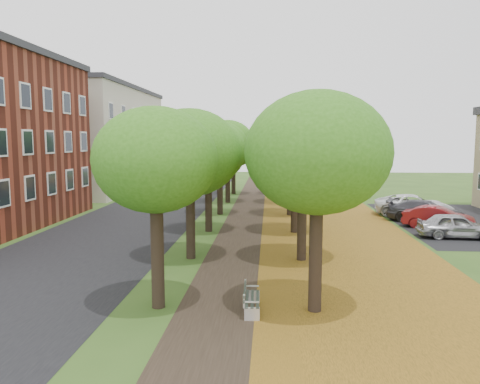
# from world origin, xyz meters

# --- Properties ---
(ground) EXTENTS (120.00, 120.00, 0.00)m
(ground) POSITION_xyz_m (0.00, 0.00, 0.00)
(ground) COLOR #2D4C19
(ground) RESTS_ON ground
(street_asphalt) EXTENTS (8.00, 70.00, 0.01)m
(street_asphalt) POSITION_xyz_m (-7.50, 15.00, 0.00)
(street_asphalt) COLOR black
(street_asphalt) RESTS_ON ground
(footpath) EXTENTS (3.20, 70.00, 0.01)m
(footpath) POSITION_xyz_m (0.00, 15.00, 0.00)
(footpath) COLOR black
(footpath) RESTS_ON ground
(leaf_verge) EXTENTS (7.50, 70.00, 0.01)m
(leaf_verge) POSITION_xyz_m (5.00, 15.00, 0.01)
(leaf_verge) COLOR #93631B
(leaf_verge) RESTS_ON ground
(parking_lot) EXTENTS (9.00, 16.00, 0.01)m
(parking_lot) POSITION_xyz_m (13.50, 16.00, 0.00)
(parking_lot) COLOR black
(parking_lot) RESTS_ON ground
(tree_row_west) EXTENTS (4.14, 34.14, 6.32)m
(tree_row_west) POSITION_xyz_m (-2.20, 15.00, 4.53)
(tree_row_west) COLOR black
(tree_row_west) RESTS_ON ground
(tree_row_east) EXTENTS (4.14, 34.14, 6.32)m
(tree_row_east) POSITION_xyz_m (2.60, 15.00, 4.53)
(tree_row_east) COLOR black
(tree_row_east) RESTS_ON ground
(building_cream) EXTENTS (10.30, 20.30, 10.40)m
(building_cream) POSITION_xyz_m (-17.00, 33.00, 5.21)
(building_cream) COLOR beige
(building_cream) RESTS_ON ground
(bench) EXTENTS (0.51, 1.61, 0.75)m
(bench) POSITION_xyz_m (0.66, -0.19, 0.39)
(bench) COLOR #2A352D
(bench) RESTS_ON ground
(car_silver) EXTENTS (3.98, 1.85, 1.32)m
(car_silver) POSITION_xyz_m (11.00, 11.03, 0.66)
(car_silver) COLOR #9D9DA2
(car_silver) RESTS_ON ground
(car_red) EXTENTS (4.12, 2.89, 1.29)m
(car_red) POSITION_xyz_m (11.00, 13.66, 0.64)
(car_red) COLOR maroon
(car_red) RESTS_ON ground
(car_grey) EXTENTS (5.05, 3.57, 1.36)m
(car_grey) POSITION_xyz_m (11.00, 15.80, 0.68)
(car_grey) COLOR #39393E
(car_grey) RESTS_ON ground
(car_white) EXTENTS (5.45, 3.20, 1.42)m
(car_white) POSITION_xyz_m (11.01, 18.35, 0.71)
(car_white) COLOR white
(car_white) RESTS_ON ground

